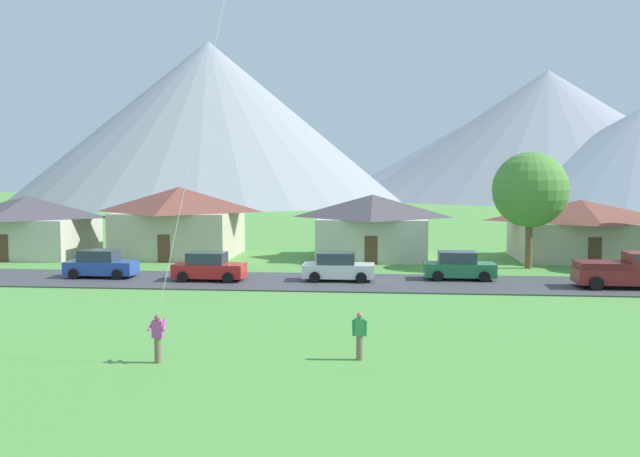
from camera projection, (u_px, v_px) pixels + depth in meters
name	position (u px, v px, depth m)	size (l,w,h in m)	color
road_strip	(355.00, 282.00, 41.70)	(160.00, 6.78, 0.08)	#424247
mountain_far_west_ridge	(547.00, 134.00, 172.82)	(93.16, 93.16, 30.90)	#8E939E
mountain_east_ridge	(477.00, 157.00, 185.05)	(74.02, 74.02, 20.32)	gray
mountain_central_ridge	(209.00, 122.00, 151.58)	(82.23, 82.23, 34.00)	#8E939E
house_leftmost	(581.00, 228.00, 52.92)	(10.31, 8.22, 4.44)	beige
house_left_center	(179.00, 220.00, 54.89)	(9.31, 8.55, 5.35)	beige
house_right_center	(372.00, 225.00, 53.60)	(8.61, 7.81, 4.80)	beige
house_rightmost	(28.00, 225.00, 54.91)	(9.52, 8.13, 4.65)	beige
tree_left_of_center	(530.00, 190.00, 47.64)	(5.07, 5.07, 7.86)	brown
parked_car_blue_west_end	(101.00, 264.00, 43.45)	(4.22, 2.11, 1.68)	#2847A8
parked_car_green_mid_west	(459.00, 266.00, 42.56)	(4.21, 2.10, 1.68)	#237042
parked_car_red_mid_east	(209.00, 267.00, 42.21)	(4.24, 2.15, 1.68)	red
parked_car_white_east_end	(338.00, 267.00, 42.11)	(4.23, 2.13, 1.68)	white
pickup_truck_maroon_west_side	(626.00, 270.00, 39.45)	(5.20, 2.33, 1.99)	maroon
watcher_person	(360.00, 335.00, 24.70)	(0.56, 0.24, 1.68)	#70604C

